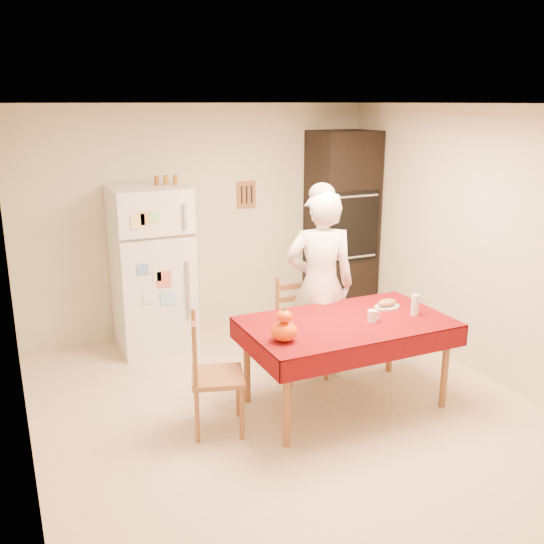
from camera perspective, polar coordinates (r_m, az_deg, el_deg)
floor at (r=5.22m, az=1.58°, el=-13.06°), size 4.50×4.50×0.00m
room_shell at (r=4.66m, az=1.72°, el=4.70°), size 4.02×4.52×2.51m
refrigerator at (r=6.35m, az=-11.20°, el=0.26°), size 0.75×0.74×1.70m
oven_cabinet at (r=7.19m, az=6.55°, el=4.31°), size 0.70×0.62×2.20m
dining_table at (r=5.10m, az=7.02°, el=-5.31°), size 1.70×1.00×0.76m
chair_far at (r=5.71m, az=2.58°, el=-4.83°), size 0.45×0.43×0.95m
chair_left at (r=4.77m, az=-5.93°, el=-9.21°), size 0.50×0.52×0.95m
seated_woman at (r=5.57m, az=4.54°, el=-1.29°), size 0.75×0.61×1.77m
coffee_mug at (r=5.06m, az=9.43°, el=-4.12°), size 0.08×0.08×0.10m
pumpkin_lower at (r=4.61m, az=1.15°, el=-5.61°), size 0.20×0.20×0.15m
pumpkin_upper at (r=4.56m, az=1.16°, el=-4.19°), size 0.12×0.12×0.09m
wine_glass at (r=5.29m, az=13.31°, el=-3.04°), size 0.07×0.07×0.18m
bread_plate at (r=5.43m, az=10.76°, el=-3.26°), size 0.24×0.24×0.02m
bread_loaf at (r=5.42m, az=10.78°, el=-2.85°), size 0.18×0.10×0.06m
spice_jar_left at (r=6.25m, az=-10.80°, el=8.46°), size 0.05×0.05×0.10m
spice_jar_mid at (r=6.28m, az=-9.96°, el=8.53°), size 0.05×0.05×0.10m
spice_jar_right at (r=6.30m, az=-9.08°, el=8.60°), size 0.05×0.05×0.10m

